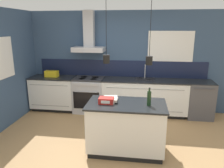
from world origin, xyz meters
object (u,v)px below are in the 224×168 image
object	(u,v)px
dishwasher	(199,99)
book_stack	(110,99)
bottle_on_island	(149,98)
yellow_toolbox	(52,74)
oven_range	(89,95)
red_supply_box	(106,100)

from	to	relation	value
dishwasher	book_stack	size ratio (longest dim) A/B	2.58
bottle_on_island	yellow_toolbox	bearing A→B (deg)	143.51
book_stack	yellow_toolbox	bearing A→B (deg)	136.62
book_stack	bottle_on_island	bearing A→B (deg)	-10.28
bottle_on_island	yellow_toolbox	size ratio (longest dim) A/B	0.91
bottle_on_island	yellow_toolbox	xyz separation A→B (m)	(-2.50, 1.85, -0.05)
yellow_toolbox	oven_range	bearing A→B (deg)	-0.25
red_supply_box	yellow_toolbox	xyz separation A→B (m)	(-1.77, 1.84, 0.03)
oven_range	book_stack	world-z (taller)	book_stack
dishwasher	red_supply_box	size ratio (longest dim) A/B	3.58
dishwasher	bottle_on_island	xyz separation A→B (m)	(-1.30, -1.85, 0.58)
oven_range	book_stack	distance (m)	1.97
oven_range	bottle_on_island	world-z (taller)	bottle_on_island
dishwasher	book_stack	bearing A→B (deg)	-138.82
book_stack	yellow_toolbox	xyz separation A→B (m)	(-1.83, 1.73, 0.05)
bottle_on_island	red_supply_box	bearing A→B (deg)	179.19
bottle_on_island	red_supply_box	xyz separation A→B (m)	(-0.73, 0.01, -0.08)
red_supply_box	book_stack	bearing A→B (deg)	62.70
book_stack	red_supply_box	xyz separation A→B (m)	(-0.06, -0.11, 0.02)
bottle_on_island	oven_range	bearing A→B (deg)	129.07
oven_range	book_stack	xyz separation A→B (m)	(0.83, -1.72, 0.49)
bottle_on_island	book_stack	world-z (taller)	bottle_on_island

